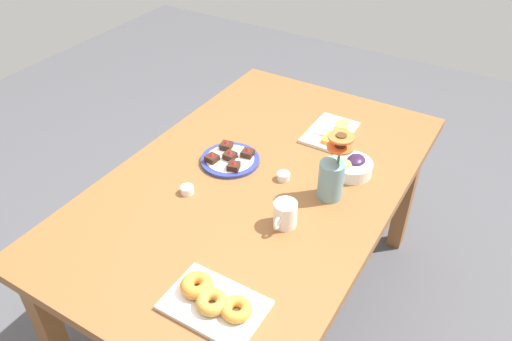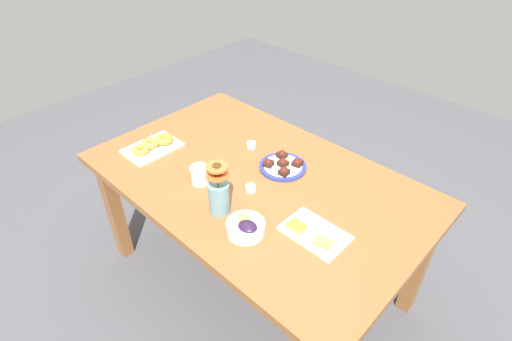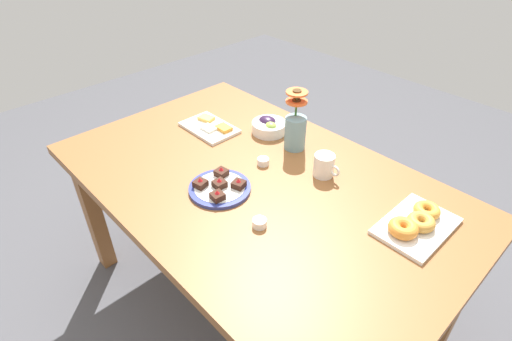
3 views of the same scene
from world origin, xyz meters
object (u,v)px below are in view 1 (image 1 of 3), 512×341
object	(u,v)px
jam_cup_honey	(284,176)
dessert_plate	(230,159)
flower_vase	(332,176)
dining_table	(256,196)
cheese_platter	(330,132)
jam_cup_berry	(187,190)
coffee_mug	(285,214)
grape_bowl	(352,166)
croissant_platter	(213,301)

from	to	relation	value
jam_cup_honey	dessert_plate	bearing A→B (deg)	-87.84
flower_vase	dining_table	bearing A→B (deg)	-79.25
cheese_platter	jam_cup_honey	size ratio (longest dim) A/B	5.42
jam_cup_berry	dessert_plate	xyz separation A→B (m)	(-0.24, 0.03, -0.00)
dessert_plate	dining_table	bearing A→B (deg)	73.38
cheese_platter	flower_vase	size ratio (longest dim) A/B	1.01
dining_table	coffee_mug	distance (m)	0.30
coffee_mug	grape_bowl	bearing A→B (deg)	168.09
grape_bowl	flower_vase	distance (m)	0.18
croissant_platter	flower_vase	size ratio (longest dim) A/B	1.09
grape_bowl	jam_cup_berry	bearing A→B (deg)	-47.73
dining_table	croissant_platter	distance (m)	0.60
cheese_platter	jam_cup_honey	xyz separation A→B (m)	(0.37, -0.02, 0.01)
croissant_platter	jam_cup_honey	bearing A→B (deg)	-169.97
cheese_platter	coffee_mug	bearing A→B (deg)	9.48
grape_bowl	croissant_platter	xyz separation A→B (m)	(0.78, -0.09, -0.01)
croissant_platter	jam_cup_berry	size ratio (longest dim) A/B	5.83
grape_bowl	flower_vase	world-z (taller)	flower_vase
jam_cup_berry	flower_vase	bearing A→B (deg)	119.18
cheese_platter	jam_cup_berry	world-z (taller)	cheese_platter
coffee_mug	grape_bowl	world-z (taller)	coffee_mug
grape_bowl	flower_vase	bearing A→B (deg)	-4.17
jam_cup_berry	dessert_plate	world-z (taller)	dessert_plate
jam_cup_honey	flower_vase	xyz separation A→B (m)	(-0.00, 0.19, 0.07)
cheese_platter	dessert_plate	xyz separation A→B (m)	(0.38, -0.26, 0.00)
flower_vase	grape_bowl	bearing A→B (deg)	175.83
cheese_platter	jam_cup_berry	distance (m)	0.68
croissant_platter	dining_table	bearing A→B (deg)	-160.59
dessert_plate	jam_cup_berry	bearing A→B (deg)	-6.24
croissant_platter	jam_cup_berry	world-z (taller)	croissant_platter
jam_cup_honey	dining_table	bearing A→B (deg)	-59.66
coffee_mug	dessert_plate	world-z (taller)	coffee_mug
cheese_platter	dining_table	bearing A→B (deg)	-14.56
croissant_platter	jam_cup_honey	distance (m)	0.62
jam_cup_berry	flower_vase	size ratio (longest dim) A/B	0.19
coffee_mug	jam_cup_honey	distance (m)	0.25
cheese_platter	jam_cup_honey	bearing A→B (deg)	-3.38
dining_table	grape_bowl	size ratio (longest dim) A/B	10.19
cheese_platter	dessert_plate	size ratio (longest dim) A/B	1.13
dining_table	dessert_plate	size ratio (longest dim) A/B	6.92
cheese_platter	jam_cup_honey	world-z (taller)	cheese_platter
grape_bowl	jam_cup_honey	bearing A→B (deg)	-49.94
jam_cup_berry	flower_vase	distance (m)	0.52
grape_bowl	jam_cup_honey	world-z (taller)	grape_bowl
dessert_plate	flower_vase	xyz separation A→B (m)	(-0.01, 0.42, 0.08)
croissant_platter	jam_cup_honey	xyz separation A→B (m)	(-0.61, -0.11, -0.01)
croissant_platter	flower_vase	distance (m)	0.62
dining_table	cheese_platter	xyz separation A→B (m)	(-0.43, 0.11, 0.10)
croissant_platter	flower_vase	world-z (taller)	flower_vase
flower_vase	dessert_plate	bearing A→B (deg)	-88.70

